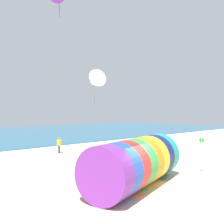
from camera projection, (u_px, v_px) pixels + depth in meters
ground_plane at (138, 195)px, 12.48m from camera, size 120.00×120.00×0.00m
giant_inflatable_tube at (136, 162)px, 13.97m from camera, size 7.83×4.63×2.70m
kite_handler at (157, 155)px, 19.01m from camera, size 0.25×0.38×1.75m
kite_white_delta at (94, 81)px, 14.89m from camera, size 1.37×1.54×2.10m
bystander_mid_beach at (59, 145)px, 25.13m from camera, size 0.36×0.42×1.65m
beach_flag at (203, 142)px, 16.82m from camera, size 0.47×0.36×2.45m
cooler_box at (171, 163)px, 19.37m from camera, size 0.43×0.57×0.36m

